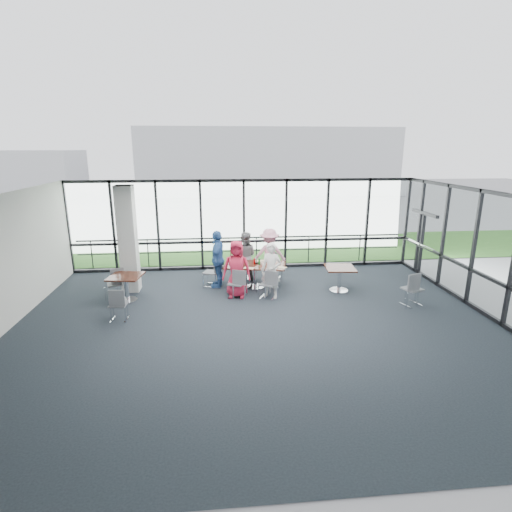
{
  "coord_description": "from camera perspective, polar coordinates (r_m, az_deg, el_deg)",
  "views": [
    {
      "loc": [
        -0.91,
        -8.89,
        4.25
      ],
      "look_at": [
        0.2,
        2.59,
        1.1
      ],
      "focal_mm": 28.0,
      "sensor_mm": 36.0,
      "label": 1
    }
  ],
  "objects": [
    {
      "name": "chair_main_end",
      "position": [
        12.65,
        -6.45,
        -2.32
      ],
      "size": [
        0.57,
        0.57,
        0.9
      ],
      "primitive_type": null,
      "rotation": [
        0.0,
        0.0,
        -1.93
      ],
      "color": "slate",
      "rests_on": "ground"
    },
    {
      "name": "menu_a",
      "position": [
        11.97,
        -1.01,
        -1.73
      ],
      "size": [
        0.37,
        0.32,
        0.0
      ],
      "primitive_type": "cube",
      "rotation": [
        0.0,
        0.0,
        -0.39
      ],
      "color": "white",
      "rests_on": "main_table"
    },
    {
      "name": "chair_spare_r",
      "position": [
        11.87,
        21.43,
        -4.4
      ],
      "size": [
        0.59,
        0.59,
        0.94
      ],
      "primitive_type": null,
      "rotation": [
        0.0,
        0.0,
        0.36
      ],
      "color": "slate",
      "rests_on": "ground"
    },
    {
      "name": "hangar_aux",
      "position": [
        40.72,
        -30.84,
        10.01
      ],
      "size": [
        10.0,
        6.0,
        4.0
      ],
      "primitive_type": "cube",
      "color": "#B8B9BF",
      "rests_on": "ground"
    },
    {
      "name": "diner_far_left",
      "position": [
        13.07,
        -1.61,
        -0.0
      ],
      "size": [
        0.87,
        0.64,
        1.61
      ],
      "primitive_type": "imported",
      "rotation": [
        0.0,
        0.0,
        2.93
      ],
      "color": "slate",
      "rests_on": "ground"
    },
    {
      "name": "plate_end",
      "position": [
        12.47,
        -3.67,
        -1.03
      ],
      "size": [
        0.27,
        0.27,
        0.01
      ],
      "primitive_type": "cylinder",
      "color": "white",
      "rests_on": "main_table"
    },
    {
      "name": "hangar_main",
      "position": [
        41.2,
        1.37,
        13.54
      ],
      "size": [
        24.0,
        10.0,
        6.0
      ],
      "primitive_type": "cube",
      "color": "#B8B9BF",
      "rests_on": "ground"
    },
    {
      "name": "chair_main_fr",
      "position": [
        13.31,
        2.56,
        -1.46
      ],
      "size": [
        0.53,
        0.53,
        0.84
      ],
      "primitive_type": null,
      "rotation": [
        0.0,
        0.0,
        2.77
      ],
      "color": "slate",
      "rests_on": "ground"
    },
    {
      "name": "diner_far_right",
      "position": [
        13.05,
        1.92,
        0.21
      ],
      "size": [
        1.12,
        0.59,
        1.72
      ],
      "primitive_type": "imported",
      "rotation": [
        0.0,
        0.0,
        3.15
      ],
      "color": "pink",
      "rests_on": "ground"
    },
    {
      "name": "curtain_wall_back",
      "position": [
        14.17,
        -1.73,
        4.49
      ],
      "size": [
        12.0,
        0.1,
        3.2
      ],
      "primitive_type": "cube",
      "color": "white",
      "rests_on": "ground"
    },
    {
      "name": "chair_main_fl",
      "position": [
        13.31,
        -2.01,
        -1.27
      ],
      "size": [
        0.48,
        0.48,
        0.93
      ],
      "primitive_type": null,
      "rotation": [
        0.0,
        0.0,
        3.07
      ],
      "color": "slate",
      "rests_on": "ground"
    },
    {
      "name": "menu_c",
      "position": [
        12.74,
        0.72,
        -0.67
      ],
      "size": [
        0.29,
        0.21,
        0.0
      ],
      "primitive_type": "cube",
      "rotation": [
        0.0,
        0.0,
        0.01
      ],
      "color": "white",
      "rests_on": "main_table"
    },
    {
      "name": "apron",
      "position": [
        19.39,
        -2.69,
        2.54
      ],
      "size": [
        80.0,
        70.0,
        0.02
      ],
      "primitive_type": "cube",
      "color": "gray",
      "rests_on": "ground"
    },
    {
      "name": "chair_main_nl",
      "position": [
        11.62,
        -2.84,
        -3.94
      ],
      "size": [
        0.55,
        0.55,
        0.86
      ],
      "primitive_type": null,
      "rotation": [
        0.0,
        0.0,
        -0.4
      ],
      "color": "slate",
      "rests_on": "ground"
    },
    {
      "name": "tumbler_c",
      "position": [
        12.51,
        -0.01,
        -0.66
      ],
      "size": [
        0.06,
        0.06,
        0.13
      ],
      "primitive_type": "cylinder",
      "color": "white",
      "rests_on": "main_table"
    },
    {
      "name": "diner_end",
      "position": [
        12.45,
        -5.47,
        -0.42
      ],
      "size": [
        0.77,
        1.15,
        1.8
      ],
      "primitive_type": "imported",
      "rotation": [
        0.0,
        0.0,
        -1.77
      ],
      "color": "#3362A5",
      "rests_on": "ground"
    },
    {
      "name": "plate_nr",
      "position": [
        11.98,
        2.37,
        -1.7
      ],
      "size": [
        0.26,
        0.26,
        0.01
      ],
      "primitive_type": "cylinder",
      "color": "white",
      "rests_on": "main_table"
    },
    {
      "name": "condiment_caddy",
      "position": [
        12.42,
        0.09,
        -1.0
      ],
      "size": [
        0.1,
        0.07,
        0.04
      ],
      "primitive_type": "cube",
      "color": "black",
      "rests_on": "main_table"
    },
    {
      "name": "ceiling",
      "position": [
        9.0,
        0.35,
        8.56
      ],
      "size": [
        12.0,
        10.0,
        0.04
      ],
      "primitive_type": "cube",
      "color": "white",
      "rests_on": "ground"
    },
    {
      "name": "chair_spare_la",
      "position": [
        10.71,
        -19.04,
        -6.54
      ],
      "size": [
        0.45,
        0.45,
        0.85
      ],
      "primitive_type": null,
      "rotation": [
        0.0,
        0.0,
        -0.09
      ],
      "color": "slate",
      "rests_on": "ground"
    },
    {
      "name": "chair_main_nr",
      "position": [
        11.58,
        1.71,
        -4.04
      ],
      "size": [
        0.55,
        0.55,
        0.85
      ],
      "primitive_type": null,
      "rotation": [
        0.0,
        0.0,
        -0.46
      ],
      "color": "slate",
      "rests_on": "ground"
    },
    {
      "name": "chair_spare_lb",
      "position": [
        12.32,
        -19.56,
        -3.82
      ],
      "size": [
        0.51,
        0.51,
        0.82
      ],
      "primitive_type": null,
      "rotation": [
        0.0,
        0.0,
        3.48
      ],
      "color": "slate",
      "rests_on": "ground"
    },
    {
      "name": "diner_near_right",
      "position": [
        11.51,
        2.18,
        -2.11
      ],
      "size": [
        0.72,
        0.64,
        1.63
      ],
      "primitive_type": "imported",
      "rotation": [
        0.0,
        0.0,
        -0.43
      ],
      "color": "white",
      "rests_on": "ground"
    },
    {
      "name": "curtain_wall_right",
      "position": [
        11.57,
        31.39,
        -0.25
      ],
      "size": [
        0.1,
        10.0,
        3.2
      ],
      "primitive_type": "cube",
      "color": "white",
      "rests_on": "ground"
    },
    {
      "name": "plate_nl",
      "position": [
        12.08,
        -2.74,
        -1.55
      ],
      "size": [
        0.26,
        0.26,
        0.01
      ],
      "primitive_type": "cylinder",
      "color": "white",
      "rests_on": "main_table"
    },
    {
      "name": "plate_fl",
      "position": [
        12.69,
        -2.07,
        -0.72
      ],
      "size": [
        0.25,
        0.25,
        0.01
      ],
      "primitive_type": "cylinder",
      "color": "white",
      "rests_on": "main_table"
    },
    {
      "name": "grass_strip",
      "position": [
        17.44,
        -2.35,
        1.19
      ],
      "size": [
        80.0,
        5.0,
        0.01
      ],
      "primitive_type": "cube",
      "color": "#234F1A",
      "rests_on": "ground"
    },
    {
      "name": "diner_near_left",
      "position": [
        11.57,
        -2.79,
        -1.88
      ],
      "size": [
        0.9,
        0.66,
        1.68
      ],
      "primitive_type": "imported",
      "rotation": [
        0.0,
        0.0,
        -0.17
      ],
      "color": "#BB1F3C",
      "rests_on": "ground"
    },
    {
      "name": "side_table_left",
      "position": [
        11.9,
        -18.12,
        -3.2
      ],
      "size": [
        1.0,
        1.0,
        0.75
      ],
      "rotation": [
        0.0,
        0.0,
        -0.15
      ],
      "color": "#36180F",
      "rests_on": "ground"
    },
    {
      "name": "tumbler_d",
      "position": [
        12.32,
        -3.08,
        -0.91
      ],
      "size": [
        0.07,
        0.07,
        0.14
      ],
      "primitive_type": "cylinder",
      "color": "white",
      "rests_on": "main_table"
    },
    {
      "name": "ketchup_bottle",
      "position": [
        12.37,
        -0.24,
        -0.73
      ],
      "size": [
        0.06,
        0.06,
        0.18
      ],
      "primitive_type": "cylinder",
      "color": "#AF0002",
      "rests_on": "main_table"
    },
    {
      "name": "green_bottle",
      "position": [
        12.3,
        0.47,
        -0.77
      ],
      "size": [
        0.05,
        0.05,
        0.2
      ],
      "primitive_type": "cylinder",
      "color": "#136820",
      "rests_on": "main_table"
    },
    {
      "name": "side_table_right",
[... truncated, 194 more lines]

